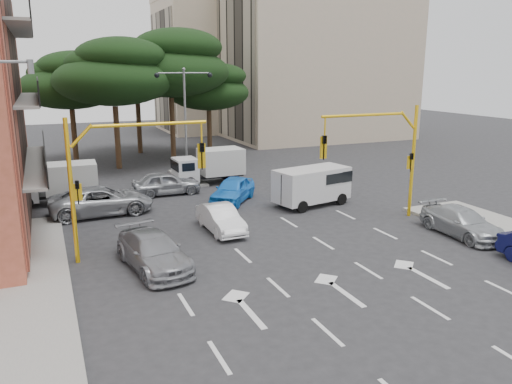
# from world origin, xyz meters

# --- Properties ---
(ground) EXTENTS (120.00, 120.00, 0.00)m
(ground) POSITION_xyz_m (0.00, 0.00, 0.00)
(ground) COLOR #28282B
(ground) RESTS_ON ground
(median_strip) EXTENTS (1.40, 6.00, 0.15)m
(median_strip) POSITION_xyz_m (0.00, 16.00, 0.07)
(median_strip) COLOR gray
(median_strip) RESTS_ON ground
(apartment_beige_near) EXTENTS (20.20, 12.15, 18.70)m
(apartment_beige_near) POSITION_xyz_m (19.95, 32.00, 9.35)
(apartment_beige_near) COLOR beige
(apartment_beige_near) RESTS_ON ground
(apartment_beige_far) EXTENTS (16.20, 12.15, 16.70)m
(apartment_beige_far) POSITION_xyz_m (12.95, 44.00, 8.35)
(apartment_beige_far) COLOR beige
(apartment_beige_far) RESTS_ON ground
(pine_left_near) EXTENTS (9.15, 9.15, 10.23)m
(pine_left_near) POSITION_xyz_m (-3.94, 21.96, 7.60)
(pine_left_near) COLOR #382616
(pine_left_near) RESTS_ON ground
(pine_center) EXTENTS (9.98, 9.98, 11.16)m
(pine_center) POSITION_xyz_m (1.06, 23.96, 8.30)
(pine_center) COLOR #382616
(pine_center) RESTS_ON ground
(pine_left_far) EXTENTS (8.32, 8.32, 9.30)m
(pine_left_far) POSITION_xyz_m (-6.94, 25.96, 6.91)
(pine_left_far) COLOR #382616
(pine_left_far) RESTS_ON ground
(pine_right) EXTENTS (7.49, 7.49, 8.37)m
(pine_right) POSITION_xyz_m (5.06, 25.96, 6.22)
(pine_right) COLOR #382616
(pine_right) RESTS_ON ground
(pine_back) EXTENTS (9.15, 9.15, 10.23)m
(pine_back) POSITION_xyz_m (-0.94, 28.96, 7.60)
(pine_back) COLOR #382616
(pine_back) RESTS_ON ground
(signal_mast_right) EXTENTS (5.79, 0.37, 6.00)m
(signal_mast_right) POSITION_xyz_m (6.80, 1.99, 3.88)
(signal_mast_right) COLOR yellow
(signal_mast_right) RESTS_ON ground
(signal_mast_left) EXTENTS (5.79, 0.37, 6.00)m
(signal_mast_left) POSITION_xyz_m (-6.80, 1.99, 3.88)
(signal_mast_left) COLOR yellow
(signal_mast_left) RESTS_ON ground
(street_lamp_center) EXTENTS (4.16, 0.36, 7.77)m
(street_lamp_center) POSITION_xyz_m (0.00, 16.00, 5.43)
(street_lamp_center) COLOR slate
(street_lamp_center) RESTS_ON median_strip
(car_white_hatch) EXTENTS (1.45, 3.95, 1.29)m
(car_white_hatch) POSITION_xyz_m (-1.76, 3.53, 0.65)
(car_white_hatch) COLOR white
(car_white_hatch) RESTS_ON ground
(car_blue_compact) EXTENTS (4.13, 4.44, 1.48)m
(car_blue_compact) POSITION_xyz_m (0.78, 8.59, 0.74)
(car_blue_compact) COLOR #1C7FE6
(car_blue_compact) RESTS_ON ground
(car_silver_wagon) EXTENTS (2.67, 5.09, 1.41)m
(car_silver_wagon) POSITION_xyz_m (-5.81, 0.15, 0.70)
(car_silver_wagon) COLOR gray
(car_silver_wagon) RESTS_ON ground
(car_silver_cross_a) EXTENTS (5.65, 2.77, 1.55)m
(car_silver_cross_a) POSITION_xyz_m (-6.82, 8.92, 0.77)
(car_silver_cross_a) COLOR #A4A7AC
(car_silver_cross_a) RESTS_ON ground
(car_silver_cross_b) EXTENTS (4.40, 1.86, 1.49)m
(car_silver_cross_b) POSITION_xyz_m (-2.50, 11.95, 0.74)
(car_silver_cross_b) COLOR #9D9FA5
(car_silver_cross_b) RESTS_ON ground
(car_silver_parked) EXTENTS (2.00, 4.63, 1.33)m
(car_silver_parked) POSITION_xyz_m (8.70, -1.63, 0.66)
(car_silver_parked) COLOR #A3A7AB
(car_silver_parked) RESTS_ON ground
(van_white) EXTENTS (4.81, 2.88, 2.25)m
(van_white) POSITION_xyz_m (4.78, 6.06, 1.12)
(van_white) COLOR silver
(van_white) RESTS_ON ground
(box_truck_a) EXTENTS (4.94, 2.22, 2.39)m
(box_truck_a) POSITION_xyz_m (-9.00, 12.30, 1.20)
(box_truck_a) COLOR silver
(box_truck_a) RESTS_ON ground
(box_truck_b) EXTENTS (4.96, 2.18, 2.42)m
(box_truck_b) POSITION_xyz_m (1.00, 13.86, 1.21)
(box_truck_b) COLOR silver
(box_truck_b) RESTS_ON ground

